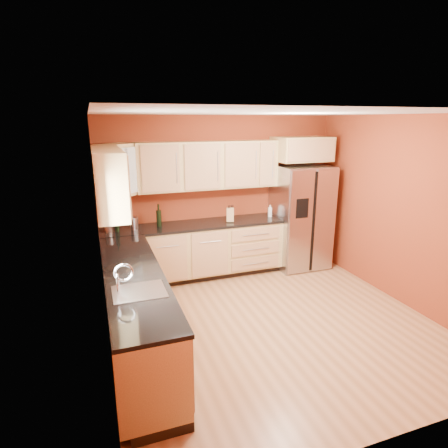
{
  "coord_description": "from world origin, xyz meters",
  "views": [
    {
      "loc": [
        -2.02,
        -3.89,
        2.53
      ],
      "look_at": [
        -0.32,
        0.9,
        1.11
      ],
      "focal_mm": 30.0,
      "sensor_mm": 36.0,
      "label": 1
    }
  ],
  "objects": [
    {
      "name": "wine_bottle_a",
      "position": [
        -1.74,
        1.67,
        1.07
      ],
      "size": [
        0.08,
        0.08,
        0.3
      ],
      "primitive_type": null,
      "rotation": [
        0.0,
        0.0,
        0.25
      ],
      "color": "black",
      "rests_on": "countertop_back"
    },
    {
      "name": "sink_faucet",
      "position": [
        -1.69,
        -0.5,
        1.07
      ],
      "size": [
        0.5,
        0.42,
        0.3
      ],
      "primitive_type": null,
      "color": "silver",
      "rests_on": "countertop_left"
    },
    {
      "name": "base_cabinets_back",
      "position": [
        -0.55,
        1.7,
        0.44
      ],
      "size": [
        2.9,
        0.6,
        0.88
      ],
      "primitive_type": "cube",
      "color": "tan",
      "rests_on": "floor"
    },
    {
      "name": "wall_left",
      "position": [
        -2.0,
        0.0,
        1.3
      ],
      "size": [
        0.04,
        4.0,
        2.6
      ],
      "primitive_type": "cube",
      "color": "maroon",
      "rests_on": "floor"
    },
    {
      "name": "canister_left",
      "position": [
        -1.85,
        1.68,
        1.01
      ],
      "size": [
        0.14,
        0.14,
        0.19
      ],
      "primitive_type": "cylinder",
      "rotation": [
        0.0,
        0.0,
        -0.22
      ],
      "color": "#AFAFB4",
      "rests_on": "countertop_back"
    },
    {
      "name": "knife_block",
      "position": [
        0.05,
        1.63,
        1.03
      ],
      "size": [
        0.15,
        0.14,
        0.23
      ],
      "primitive_type": "cube",
      "rotation": [
        0.0,
        0.0,
        -0.38
      ],
      "color": "tan",
      "rests_on": "countertop_back"
    },
    {
      "name": "soap_dispenser",
      "position": [
        0.8,
        1.71,
        1.02
      ],
      "size": [
        0.09,
        0.09,
        0.2
      ],
      "primitive_type": "cylinder",
      "rotation": [
        0.0,
        0.0,
        0.43
      ],
      "color": "white",
      "rests_on": "countertop_back"
    },
    {
      "name": "canister_right",
      "position": [
        -1.48,
        1.71,
        1.01
      ],
      "size": [
        0.14,
        0.14,
        0.19
      ],
      "primitive_type": "cylinder",
      "rotation": [
        0.0,
        0.0,
        0.23
      ],
      "color": "#AFAFB4",
      "rests_on": "countertop_back"
    },
    {
      "name": "window",
      "position": [
        -1.98,
        -0.5,
        1.55
      ],
      "size": [
        0.03,
        0.9,
        1.0
      ],
      "primitive_type": "cube",
      "color": "white",
      "rests_on": "wall_left"
    },
    {
      "name": "corner_upper_cabinet",
      "position": [
        -1.67,
        1.67,
        1.83
      ],
      "size": [
        0.67,
        0.67,
        0.75
      ],
      "primitive_type": "cube",
      "rotation": [
        0.0,
        0.0,
        0.79
      ],
      "color": "tan",
      "rests_on": "wall_back"
    },
    {
      "name": "wall_front",
      "position": [
        0.0,
        -2.0,
        1.3
      ],
      "size": [
        4.0,
        0.04,
        2.6
      ],
      "primitive_type": "cube",
      "color": "maroon",
      "rests_on": "floor"
    },
    {
      "name": "refrigerator",
      "position": [
        1.35,
        1.62,
        0.89
      ],
      "size": [
        0.9,
        0.75,
        1.78
      ],
      "primitive_type": "cube",
      "color": "#AFAFB4",
      "rests_on": "floor"
    },
    {
      "name": "countertop_back",
      "position": [
        -0.55,
        1.69,
        0.9
      ],
      "size": [
        2.9,
        0.62,
        0.04
      ],
      "primitive_type": "cube",
      "color": "black",
      "rests_on": "base_cabinets_back"
    },
    {
      "name": "wine_bottle_b",
      "position": [
        -1.1,
        1.74,
        1.1
      ],
      "size": [
        0.1,
        0.1,
        0.35
      ],
      "primitive_type": null,
      "rotation": [
        0.0,
        0.0,
        0.24
      ],
      "color": "black",
      "rests_on": "countertop_back"
    },
    {
      "name": "base_cabinets_left",
      "position": [
        -1.7,
        0.0,
        0.44
      ],
      "size": [
        0.6,
        2.8,
        0.88
      ],
      "primitive_type": "cube",
      "color": "tan",
      "rests_on": "floor"
    },
    {
      "name": "over_fridge_cabinet",
      "position": [
        1.35,
        1.7,
        2.05
      ],
      "size": [
        0.92,
        0.6,
        0.4
      ],
      "primitive_type": "cube",
      "color": "tan",
      "rests_on": "wall_back"
    },
    {
      "name": "wall_back",
      "position": [
        0.0,
        2.0,
        1.3
      ],
      "size": [
        4.0,
        0.04,
        2.6
      ],
      "primitive_type": "cube",
      "color": "maroon",
      "rests_on": "floor"
    },
    {
      "name": "upper_cabinets_left",
      "position": [
        -1.83,
        0.72,
        1.83
      ],
      "size": [
        0.33,
        1.35,
        0.75
      ],
      "primitive_type": "cube",
      "color": "tan",
      "rests_on": "wall_left"
    },
    {
      "name": "countertop_left",
      "position": [
        -1.69,
        0.0,
        0.9
      ],
      "size": [
        0.62,
        2.8,
        0.04
      ],
      "primitive_type": "cube",
      "color": "black",
      "rests_on": "base_cabinets_left"
    },
    {
      "name": "ceiling",
      "position": [
        0.0,
        0.0,
        2.6
      ],
      "size": [
        4.0,
        4.0,
        0.0
      ],
      "primitive_type": "plane",
      "color": "silver",
      "rests_on": "wall_back"
    },
    {
      "name": "upper_cabinets_back",
      "position": [
        -0.25,
        1.83,
        1.83
      ],
      "size": [
        2.3,
        0.33,
        0.75
      ],
      "primitive_type": "cube",
      "color": "tan",
      "rests_on": "wall_back"
    },
    {
      "name": "wall_right",
      "position": [
        2.0,
        0.0,
        1.3
      ],
      "size": [
        0.04,
        4.0,
        2.6
      ],
      "primitive_type": "cube",
      "color": "maroon",
      "rests_on": "floor"
    },
    {
      "name": "floor",
      "position": [
        0.0,
        0.0,
        0.0
      ],
      "size": [
        4.0,
        4.0,
        0.0
      ],
      "primitive_type": "plane",
      "color": "#946039",
      "rests_on": "ground"
    }
  ]
}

